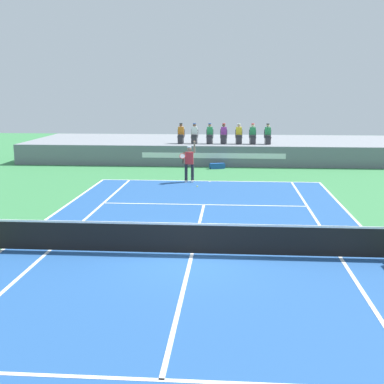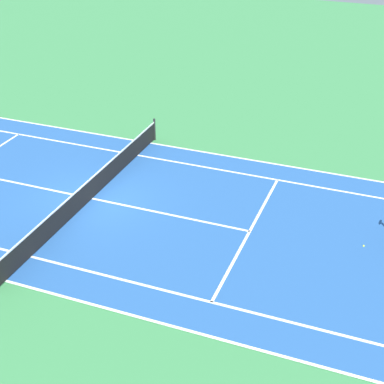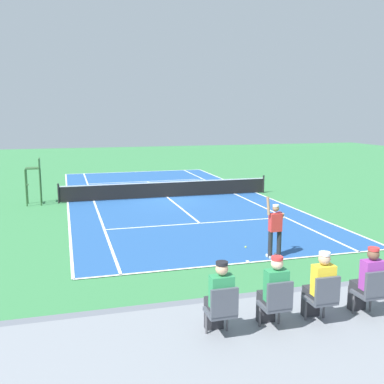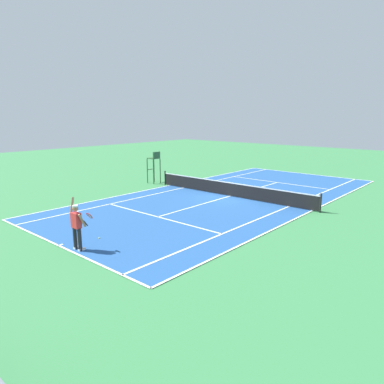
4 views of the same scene
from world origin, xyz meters
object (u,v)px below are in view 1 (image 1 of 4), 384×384
at_px(spectator_seated_2, 210,134).
at_px(tennis_player, 189,163).
at_px(spectator_seated_5, 253,134).
at_px(equipment_bag, 217,166).
at_px(tennis_ball, 197,186).
at_px(spectator_seated_0, 181,134).
at_px(spectator_seated_1, 194,134).
at_px(spectator_seated_6, 268,134).
at_px(spectator_seated_4, 239,134).
at_px(spectator_seated_3, 224,134).

height_order(spectator_seated_2, tennis_player, spectator_seated_2).
bearing_deg(spectator_seated_5, spectator_seated_2, 180.00).
bearing_deg(equipment_bag, spectator_seated_5, 45.88).
height_order(spectator_seated_5, tennis_ball, spectator_seated_5).
xyz_separation_m(spectator_seated_0, spectator_seated_2, (1.82, 0.00, 0.00)).
bearing_deg(tennis_player, spectator_seated_1, 91.89).
distance_m(spectator_seated_2, spectator_seated_6, 3.61).
bearing_deg(spectator_seated_6, tennis_player, -122.33).
xyz_separation_m(spectator_seated_2, spectator_seated_4, (1.82, 0.00, 0.00)).
bearing_deg(spectator_seated_1, spectator_seated_3, 0.00).
relative_size(spectator_seated_4, equipment_bag, 1.32).
relative_size(tennis_ball, equipment_bag, 0.07).
relative_size(spectator_seated_5, tennis_ball, 18.60).
xyz_separation_m(spectator_seated_0, spectator_seated_4, (3.63, 0.00, 0.00)).
xyz_separation_m(tennis_ball, equipment_bag, (0.79, 5.95, 0.13)).
height_order(spectator_seated_2, spectator_seated_3, same).
distance_m(spectator_seated_1, spectator_seated_4, 2.78).
xyz_separation_m(spectator_seated_4, equipment_bag, (-1.27, -2.19, -1.70)).
xyz_separation_m(spectator_seated_2, tennis_ball, (-0.24, -8.15, -1.82)).
xyz_separation_m(spectator_seated_0, spectator_seated_1, (0.85, 0.00, 0.00)).
bearing_deg(spectator_seated_1, tennis_ball, -84.94).
bearing_deg(equipment_bag, tennis_player, -105.35).
xyz_separation_m(spectator_seated_0, tennis_ball, (1.57, -8.15, -1.82)).
bearing_deg(spectator_seated_5, spectator_seated_1, 180.00).
distance_m(tennis_player, equipment_bag, 4.91).
bearing_deg(tennis_player, spectator_seated_6, 57.67).
distance_m(spectator_seated_3, equipment_bag, 2.79).
relative_size(spectator_seated_5, equipment_bag, 1.32).
relative_size(spectator_seated_0, spectator_seated_1, 1.00).
bearing_deg(spectator_seated_0, equipment_bag, -42.91).
relative_size(spectator_seated_1, spectator_seated_5, 1.00).
distance_m(spectator_seated_0, spectator_seated_2, 1.82).
bearing_deg(equipment_bag, spectator_seated_0, 137.09).
bearing_deg(spectator_seated_3, spectator_seated_6, 0.00).
bearing_deg(equipment_bag, spectator_seated_3, 81.49).
bearing_deg(equipment_bag, spectator_seated_1, 124.49).
bearing_deg(tennis_player, spectator_seated_2, 83.87).
height_order(spectator_seated_6, equipment_bag, spectator_seated_6).
height_order(spectator_seated_3, spectator_seated_4, same).
relative_size(spectator_seated_0, tennis_ball, 18.60).
bearing_deg(spectator_seated_6, spectator_seated_4, 180.00).
height_order(tennis_player, tennis_ball, tennis_player).
height_order(spectator_seated_2, spectator_seated_5, same).
bearing_deg(spectator_seated_2, tennis_ball, -91.70).
bearing_deg(spectator_seated_1, spectator_seated_2, 0.00).
bearing_deg(spectator_seated_5, equipment_bag, -134.12).
height_order(spectator_seated_4, spectator_seated_5, same).
xyz_separation_m(spectator_seated_2, equipment_bag, (0.54, -2.19, -1.70)).
distance_m(spectator_seated_0, tennis_player, 7.00).
relative_size(spectator_seated_3, spectator_seated_6, 1.00).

